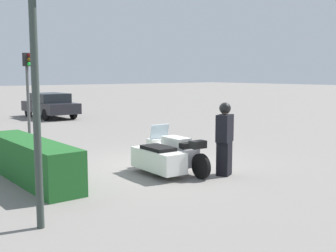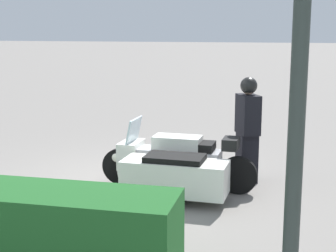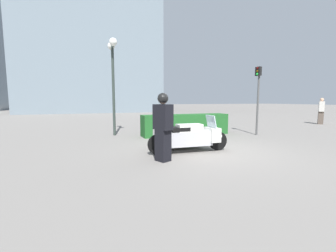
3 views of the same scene
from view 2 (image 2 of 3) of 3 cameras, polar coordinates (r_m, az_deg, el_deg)
The scene contains 3 objects.
ground_plane at distance 8.71m, azimuth -3.97°, elevation -6.60°, with size 160.00×160.00×0.00m, color slate.
police_motorcycle at distance 8.10m, azimuth 0.20°, elevation -4.57°, with size 2.61×1.33×1.14m.
officer_rider at distance 8.80m, azimuth 8.81°, elevation -0.14°, with size 0.47×0.57×1.80m.
Camera 2 is at (-2.42, 7.95, 2.63)m, focal length 55.00 mm.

